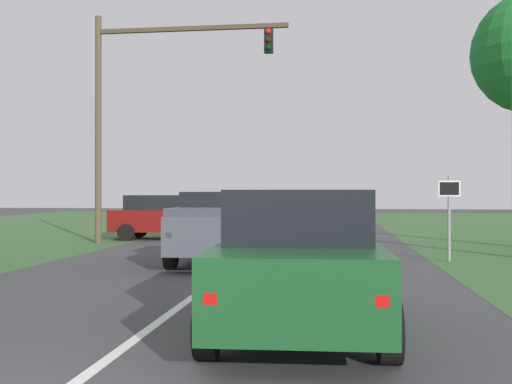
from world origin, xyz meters
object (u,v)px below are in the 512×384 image
at_px(red_suv_near, 299,257).
at_px(crossing_suv_far, 163,216).
at_px(traffic_light, 143,94).
at_px(keep_moving_sign, 449,207).
at_px(pickup_truck_lead, 220,226).

height_order(red_suv_near, crossing_suv_far, red_suv_near).
bearing_deg(crossing_suv_far, traffic_light, -93.57).
distance_m(traffic_light, keep_moving_sign, 12.09).
distance_m(red_suv_near, pickup_truck_lead, 8.17).
height_order(red_suv_near, pickup_truck_lead, red_suv_near).
xyz_separation_m(pickup_truck_lead, traffic_light, (-4.10, 5.87, 4.66)).
distance_m(pickup_truck_lead, crossing_suv_far, 8.95).
bearing_deg(pickup_truck_lead, crossing_suv_far, 116.26).
xyz_separation_m(pickup_truck_lead, crossing_suv_far, (-3.96, 8.03, -0.05)).
bearing_deg(red_suv_near, pickup_truck_lead, 108.45).
distance_m(red_suv_near, traffic_light, 15.87).
bearing_deg(keep_moving_sign, crossing_suv_far, 146.13).
bearing_deg(keep_moving_sign, traffic_light, 155.58).
bearing_deg(pickup_truck_lead, red_suv_near, -71.55).
height_order(pickup_truck_lead, keep_moving_sign, keep_moving_sign).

